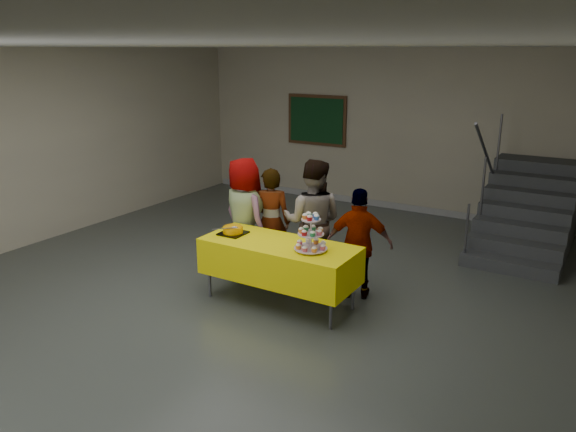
# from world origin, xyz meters

# --- Properties ---
(room_shell) EXTENTS (10.00, 10.04, 3.02)m
(room_shell) POSITION_xyz_m (0.00, 0.02, 2.13)
(room_shell) COLOR #4C514C
(room_shell) RESTS_ON ground
(bake_table) EXTENTS (1.88, 0.78, 0.77)m
(bake_table) POSITION_xyz_m (0.50, 0.27, 0.56)
(bake_table) COLOR #595960
(bake_table) RESTS_ON ground
(cupcake_stand) EXTENTS (0.38, 0.38, 0.44)m
(cupcake_stand) POSITION_xyz_m (0.95, 0.22, 0.95)
(cupcake_stand) COLOR silver
(cupcake_stand) RESTS_ON bake_table
(bear_cake) EXTENTS (0.32, 0.36, 0.12)m
(bear_cake) POSITION_xyz_m (-0.16, 0.26, 0.83)
(bear_cake) COLOR black
(bear_cake) RESTS_ON bake_table
(schoolchild_a) EXTENTS (0.91, 0.75, 1.61)m
(schoolchild_a) POSITION_xyz_m (-0.40, 0.83, 0.80)
(schoolchild_a) COLOR slate
(schoolchild_a) RESTS_ON ground
(schoolchild_b) EXTENTS (0.64, 0.54, 1.48)m
(schoolchild_b) POSITION_xyz_m (-0.09, 1.01, 0.74)
(schoolchild_b) COLOR slate
(schoolchild_b) RESTS_ON ground
(schoolchild_c) EXTENTS (0.94, 0.82, 1.64)m
(schoolchild_c) POSITION_xyz_m (0.51, 1.06, 0.82)
(schoolchild_c) COLOR slate
(schoolchild_c) RESTS_ON ground
(schoolchild_d) EXTENTS (0.88, 0.58, 1.39)m
(schoolchild_d) POSITION_xyz_m (1.24, 0.92, 0.69)
(schoolchild_d) COLOR slate
(schoolchild_d) RESTS_ON ground
(staircase) EXTENTS (1.30, 2.40, 2.04)m
(staircase) POSITION_xyz_m (2.70, 4.13, 0.49)
(staircase) COLOR #424447
(staircase) RESTS_ON ground
(noticeboard) EXTENTS (1.30, 0.05, 1.00)m
(noticeboard) POSITION_xyz_m (-1.53, 4.96, 1.60)
(noticeboard) COLOR #472B16
(noticeboard) RESTS_ON ground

